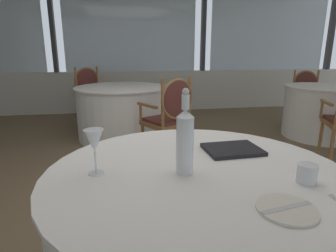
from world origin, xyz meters
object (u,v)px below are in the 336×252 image
object	(u,v)px
menu_book	(232,149)
dining_chair_1_0	(171,113)
wine_glass	(94,142)
water_bottle	(185,140)
dining_chair_1_1	(90,91)
side_plate	(286,209)
water_tumbler	(307,174)
dining_chair_0_1	(306,92)

from	to	relation	value
menu_book	dining_chair_1_0	xyz separation A→B (m)	(0.02, 1.89, -0.21)
wine_glass	water_bottle	bearing A→B (deg)	-8.03
wine_glass	dining_chair_1_1	distance (m)	4.02
side_plate	water_tumbler	distance (m)	0.25
menu_book	dining_chair_1_0	bearing A→B (deg)	86.64
water_tumbler	dining_chair_0_1	distance (m)	4.53
wine_glass	dining_chair_1_0	distance (m)	2.18
side_plate	dining_chair_1_1	distance (m)	4.50
side_plate	wine_glass	xyz separation A→B (m)	(-0.62, 0.39, 0.13)
water_bottle	dining_chair_1_1	bearing A→B (deg)	100.97
side_plate	dining_chair_0_1	size ratio (longest dim) A/B	0.21
side_plate	water_bottle	world-z (taller)	water_bottle
dining_chair_1_1	dining_chair_1_0	bearing A→B (deg)	0.00
side_plate	dining_chair_1_1	world-z (taller)	dining_chair_1_1
menu_book	dining_chair_1_0	size ratio (longest dim) A/B	0.28
water_bottle	menu_book	world-z (taller)	water_bottle
water_bottle	menu_book	xyz separation A→B (m)	(0.30, 0.21, -0.13)
water_tumbler	dining_chair_1_0	distance (m)	2.28
side_plate	dining_chair_0_1	bearing A→B (deg)	53.89
side_plate	wine_glass	size ratio (longest dim) A/B	1.01
side_plate	menu_book	size ratio (longest dim) A/B	0.70
wine_glass	menu_book	bearing A→B (deg)	13.61
side_plate	water_bottle	xyz separation A→B (m)	(-0.26, 0.34, 0.14)
water_bottle	dining_chair_0_1	distance (m)	4.68
water_tumbler	dining_chair_1_0	size ratio (longest dim) A/B	0.08
water_bottle	dining_chair_1_1	distance (m)	4.12
water_bottle	water_tumbler	distance (m)	0.49
water_bottle	menu_book	size ratio (longest dim) A/B	1.30
side_plate	dining_chair_1_1	bearing A→B (deg)	103.37
dining_chair_0_1	dining_chair_1_0	size ratio (longest dim) A/B	0.95
water_tumbler	dining_chair_1_0	xyz separation A→B (m)	(-0.13, 2.27, -0.24)
water_bottle	dining_chair_1_0	size ratio (longest dim) A/B	0.36
side_plate	dining_chair_1_1	size ratio (longest dim) A/B	0.19
menu_book	dining_chair_1_1	size ratio (longest dim) A/B	0.27
wine_glass	dining_chair_1_1	xyz separation A→B (m)	(-0.42, 3.98, -0.33)
dining_chair_0_1	wine_glass	bearing A→B (deg)	-23.59
dining_chair_1_0	side_plate	bearing A→B (deg)	149.12
wine_glass	dining_chair_0_1	distance (m)	4.89
wine_glass	dining_chair_1_1	size ratio (longest dim) A/B	0.19
dining_chair_0_1	dining_chair_1_0	bearing A→B (deg)	-41.63
water_bottle	dining_chair_1_1	size ratio (longest dim) A/B	0.36
wine_glass	side_plate	bearing A→B (deg)	-32.04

